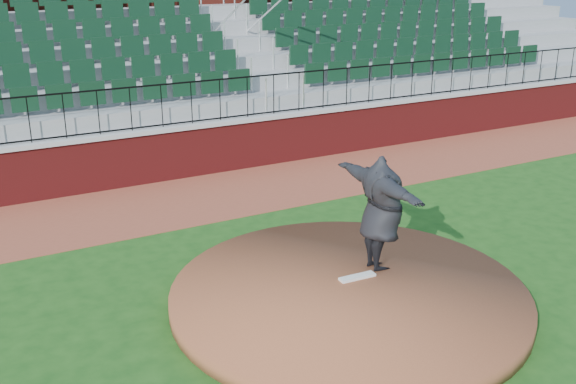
# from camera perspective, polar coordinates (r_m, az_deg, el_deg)

# --- Properties ---
(ground) EXTENTS (90.00, 90.00, 0.00)m
(ground) POSITION_cam_1_polar(r_m,az_deg,el_deg) (10.71, 3.89, -8.93)
(ground) COLOR #1A4814
(ground) RESTS_ON ground
(warning_track) EXTENTS (34.00, 3.20, 0.01)m
(warning_track) POSITION_cam_1_polar(r_m,az_deg,el_deg) (15.14, -7.08, -0.33)
(warning_track) COLOR brown
(warning_track) RESTS_ON ground
(field_wall) EXTENTS (34.00, 0.35, 1.20)m
(field_wall) POSITION_cam_1_polar(r_m,az_deg,el_deg) (16.40, -9.25, 3.29)
(field_wall) COLOR maroon
(field_wall) RESTS_ON ground
(wall_cap) EXTENTS (34.00, 0.45, 0.10)m
(wall_cap) POSITION_cam_1_polar(r_m,az_deg,el_deg) (16.23, -9.37, 5.49)
(wall_cap) COLOR #B7B7B7
(wall_cap) RESTS_ON field_wall
(wall_railing) EXTENTS (34.00, 0.05, 1.00)m
(wall_railing) POSITION_cam_1_polar(r_m,az_deg,el_deg) (16.11, -9.48, 7.39)
(wall_railing) COLOR black
(wall_railing) RESTS_ON wall_cap
(seating_stands) EXTENTS (34.00, 5.10, 4.60)m
(seating_stands) POSITION_cam_1_polar(r_m,az_deg,el_deg) (18.58, -12.43, 10.35)
(seating_stands) COLOR gray
(seating_stands) RESTS_ON ground
(concourse_wall) EXTENTS (34.00, 0.50, 5.50)m
(concourse_wall) POSITION_cam_1_polar(r_m,az_deg,el_deg) (21.20, -14.76, 12.46)
(concourse_wall) COLOR maroon
(concourse_wall) RESTS_ON ground
(pitchers_mound) EXTENTS (5.52, 5.52, 0.25)m
(pitchers_mound) POSITION_cam_1_polar(r_m,az_deg,el_deg) (10.52, 5.19, -8.77)
(pitchers_mound) COLOR brown
(pitchers_mound) RESTS_ON ground
(pitching_rubber) EXTENTS (0.62, 0.18, 0.04)m
(pitching_rubber) POSITION_cam_1_polar(r_m,az_deg,el_deg) (10.76, 5.94, -7.23)
(pitching_rubber) COLOR white
(pitching_rubber) RESTS_ON pitchers_mound
(pitcher) EXTENTS (0.78, 2.40, 1.92)m
(pitcher) POSITION_cam_1_polar(r_m,az_deg,el_deg) (10.78, 7.94, -1.80)
(pitcher) COLOR black
(pitcher) RESTS_ON pitchers_mound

